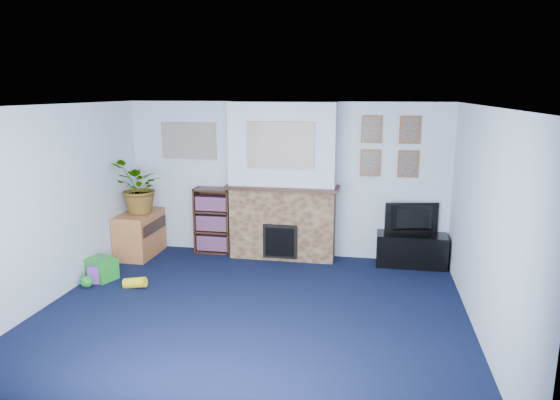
% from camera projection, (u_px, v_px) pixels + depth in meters
% --- Properties ---
extents(floor, '(5.00, 4.50, 0.01)m').
position_uv_depth(floor, '(251.00, 313.00, 5.87)').
color(floor, black).
rests_on(floor, ground).
extents(ceiling, '(5.00, 4.50, 0.01)m').
position_uv_depth(ceiling, '(249.00, 106.00, 5.36)').
color(ceiling, white).
rests_on(ceiling, wall_back).
extents(wall_back, '(5.00, 0.04, 2.40)m').
position_uv_depth(wall_back, '(285.00, 180.00, 7.77)').
color(wall_back, silver).
rests_on(wall_back, ground).
extents(wall_front, '(5.00, 0.04, 2.40)m').
position_uv_depth(wall_front, '(172.00, 291.00, 3.45)').
color(wall_front, silver).
rests_on(wall_front, ground).
extents(wall_left, '(0.04, 4.50, 2.40)m').
position_uv_depth(wall_left, '(51.00, 205.00, 6.06)').
color(wall_left, silver).
rests_on(wall_left, ground).
extents(wall_right, '(0.04, 4.50, 2.40)m').
position_uv_depth(wall_right, '(484.00, 225.00, 5.16)').
color(wall_right, silver).
rests_on(wall_right, ground).
extents(chimney_breast, '(1.72, 0.50, 2.40)m').
position_uv_depth(chimney_breast, '(283.00, 183.00, 7.58)').
color(chimney_breast, brown).
rests_on(chimney_breast, ground).
extents(collage_main, '(1.00, 0.03, 0.68)m').
position_uv_depth(collage_main, '(280.00, 145.00, 7.25)').
color(collage_main, gray).
rests_on(collage_main, chimney_breast).
extents(collage_left, '(0.90, 0.03, 0.58)m').
position_uv_depth(collage_left, '(189.00, 141.00, 7.91)').
color(collage_left, gray).
rests_on(collage_left, wall_back).
extents(portrait_tl, '(0.30, 0.03, 0.40)m').
position_uv_depth(portrait_tl, '(372.00, 129.00, 7.35)').
color(portrait_tl, brown).
rests_on(portrait_tl, wall_back).
extents(portrait_tr, '(0.30, 0.03, 0.40)m').
position_uv_depth(portrait_tr, '(410.00, 130.00, 7.25)').
color(portrait_tr, brown).
rests_on(portrait_tr, wall_back).
extents(portrait_bl, '(0.30, 0.03, 0.40)m').
position_uv_depth(portrait_bl, '(370.00, 163.00, 7.46)').
color(portrait_bl, brown).
rests_on(portrait_bl, wall_back).
extents(portrait_br, '(0.30, 0.03, 0.40)m').
position_uv_depth(portrait_br, '(408.00, 164.00, 7.36)').
color(portrait_br, brown).
rests_on(portrait_br, wall_back).
extents(tv_stand, '(1.02, 0.43, 0.48)m').
position_uv_depth(tv_stand, '(411.00, 251.00, 7.42)').
color(tv_stand, black).
rests_on(tv_stand, ground).
extents(television, '(0.80, 0.26, 0.46)m').
position_uv_depth(television, '(413.00, 219.00, 7.34)').
color(television, black).
rests_on(television, tv_stand).
extents(bookshelf, '(0.58, 0.28, 1.05)m').
position_uv_depth(bookshelf, '(213.00, 222.00, 7.99)').
color(bookshelf, black).
rests_on(bookshelf, ground).
extents(sideboard, '(0.49, 0.88, 0.69)m').
position_uv_depth(sideboard, '(140.00, 234.00, 7.88)').
color(sideboard, '#A96536').
rests_on(sideboard, ground).
extents(potted_plant, '(0.67, 0.77, 0.84)m').
position_uv_depth(potted_plant, '(139.00, 187.00, 7.66)').
color(potted_plant, '#26661E').
rests_on(potted_plant, sideboard).
extents(mantel_clock, '(0.09, 0.06, 0.13)m').
position_uv_depth(mantel_clock, '(280.00, 181.00, 7.54)').
color(mantel_clock, gold).
rests_on(mantel_clock, chimney_breast).
extents(mantel_candle, '(0.05, 0.05, 0.16)m').
position_uv_depth(mantel_candle, '(304.00, 181.00, 7.47)').
color(mantel_candle, '#B2BFC6').
rests_on(mantel_candle, chimney_breast).
extents(mantel_teddy, '(0.14, 0.14, 0.14)m').
position_uv_depth(mantel_teddy, '(252.00, 181.00, 7.62)').
color(mantel_teddy, gray).
rests_on(mantel_teddy, chimney_breast).
extents(mantel_can, '(0.07, 0.07, 0.13)m').
position_uv_depth(mantel_can, '(327.00, 183.00, 7.41)').
color(mantel_can, purple).
rests_on(mantel_can, chimney_breast).
extents(green_crate, '(0.46, 0.42, 0.30)m').
position_uv_depth(green_crate, '(101.00, 269.00, 6.89)').
color(green_crate, '#198C26').
rests_on(green_crate, ground).
extents(toy_ball, '(0.16, 0.16, 0.16)m').
position_uv_depth(toy_ball, '(87.00, 281.00, 6.61)').
color(toy_ball, '#198C26').
rests_on(toy_ball, ground).
extents(toy_block, '(0.23, 0.23, 0.24)m').
position_uv_depth(toy_block, '(98.00, 274.00, 6.81)').
color(toy_block, purple).
rests_on(toy_block, ground).
extents(toy_tube, '(0.31, 0.14, 0.18)m').
position_uv_depth(toy_tube, '(135.00, 283.00, 6.60)').
color(toy_tube, yellow).
rests_on(toy_tube, ground).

